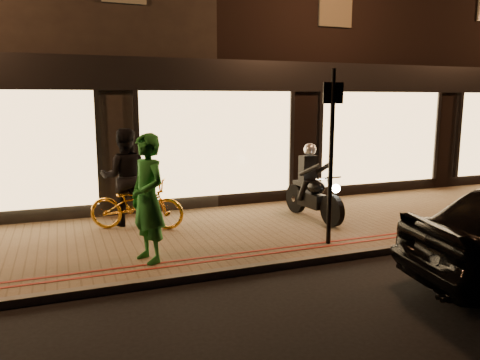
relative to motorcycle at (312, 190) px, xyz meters
name	(u,v)px	position (x,y,z in m)	size (l,w,h in m)	color
ground	(299,267)	(-1.50, -2.23, -0.73)	(90.00, 90.00, 0.00)	black
sidewalk	(250,231)	(-1.50, -0.23, -0.67)	(50.00, 4.00, 0.12)	brown
kerb_stone	(297,263)	(-1.50, -2.18, -0.67)	(50.00, 0.14, 0.12)	#59544C
red_kerb_lines	(283,250)	(-1.50, -1.68, -0.61)	(50.00, 0.26, 0.01)	maroon
building_row	(168,48)	(-1.50, 6.76, 3.51)	(48.00, 10.11, 8.50)	black
motorcycle	(312,190)	(0.00, 0.00, 0.00)	(0.62, 1.94, 1.59)	black
sign_post	(331,148)	(-0.59, -1.63, 1.06)	(0.35, 0.09, 3.00)	black
bicycle_gold	(137,205)	(-3.58, 0.51, -0.13)	(0.64, 1.83, 0.96)	gold
person_green	(148,198)	(-3.69, -1.40, 0.38)	(0.73, 0.48, 1.99)	#1C6A24
person_dark	(125,177)	(-3.73, 0.94, 0.36)	(0.94, 0.73, 1.94)	black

